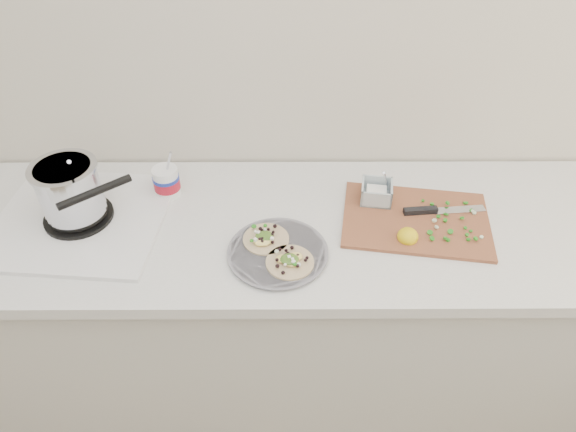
{
  "coord_description": "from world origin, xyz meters",
  "views": [
    {
      "loc": [
        0.11,
        0.24,
        1.95
      ],
      "look_at": [
        0.11,
        1.38,
        0.96
      ],
      "focal_mm": 32.0,
      "sensor_mm": 36.0,
      "label": 1
    }
  ],
  "objects_px": {
    "taco_plate": "(278,250)",
    "cutboard": "(414,215)",
    "stove": "(74,201)",
    "tub": "(167,179)"
  },
  "relations": [
    {
      "from": "tub",
      "to": "cutboard",
      "type": "distance_m",
      "value": 0.79
    },
    {
      "from": "taco_plate",
      "to": "cutboard",
      "type": "bearing_deg",
      "value": 20.2
    },
    {
      "from": "stove",
      "to": "taco_plate",
      "type": "distance_m",
      "value": 0.63
    },
    {
      "from": "tub",
      "to": "stove",
      "type": "bearing_deg",
      "value": -152.11
    },
    {
      "from": "stove",
      "to": "tub",
      "type": "distance_m",
      "value": 0.29
    },
    {
      "from": "stove",
      "to": "tub",
      "type": "height_order",
      "value": "stove"
    },
    {
      "from": "cutboard",
      "to": "tub",
      "type": "bearing_deg",
      "value": 179.56
    },
    {
      "from": "tub",
      "to": "cutboard",
      "type": "height_order",
      "value": "tub"
    },
    {
      "from": "stove",
      "to": "taco_plate",
      "type": "bearing_deg",
      "value": -8.69
    },
    {
      "from": "taco_plate",
      "to": "cutboard",
      "type": "height_order",
      "value": "cutboard"
    }
  ]
}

